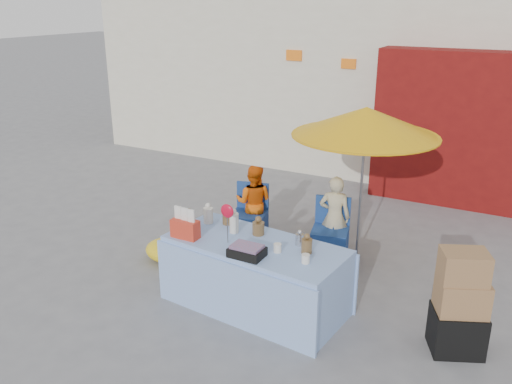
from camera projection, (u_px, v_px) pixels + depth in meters
The scene contains 10 objects.
ground at pixel (231, 279), 6.93m from camera, with size 80.00×80.00×0.00m, color slate.
backdrop at pixel (423, 12), 11.89m from camera, with size 14.00×8.00×7.80m.
market_table at pixel (255, 274), 6.19m from camera, with size 2.18×1.19×1.27m.
chair_left at pixel (249, 225), 7.92m from camera, with size 0.57×0.57×0.85m.
chair_right at pixel (330, 242), 7.37m from camera, with size 0.57×0.57×0.85m.
vendor_orange at pixel (254, 202), 7.92m from camera, with size 0.55×0.43×1.13m, color orange.
vendor_beige at pixel (334, 217), 7.37m from camera, with size 0.42×0.28×1.16m, color beige.
umbrella at pixel (366, 122), 6.91m from camera, with size 1.90×1.90×2.09m.
box_stack at pixel (460, 306), 5.36m from camera, with size 0.62×0.58×1.11m.
tarp_bundle at pixel (169, 250), 7.37m from camera, with size 0.66×0.53×0.30m, color yellow.
Camera 1 is at (3.17, -5.27, 3.39)m, focal length 38.00 mm.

